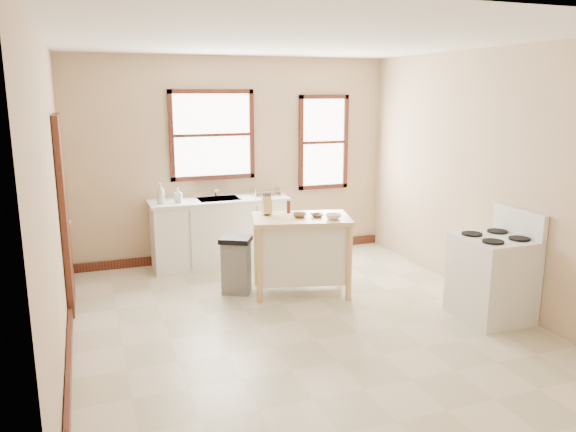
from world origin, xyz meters
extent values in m
plane|color=beige|center=(0.00, 0.00, 0.00)|extent=(5.00, 5.00, 0.00)
plane|color=white|center=(0.00, 0.00, 2.80)|extent=(5.00, 5.00, 0.00)
cube|color=#CBAE85|center=(0.00, 2.50, 1.40)|extent=(4.50, 0.04, 2.80)
cube|color=#CBAE85|center=(-2.25, 0.00, 1.40)|extent=(0.04, 5.00, 2.80)
cube|color=#CBAE85|center=(2.25, 0.00, 1.40)|extent=(0.04, 5.00, 2.80)
cube|color=#3D1410|center=(-2.21, 1.30, 1.05)|extent=(0.06, 0.90, 2.10)
cube|color=#3D1410|center=(0.00, 2.47, 0.06)|extent=(4.50, 0.04, 0.12)
cube|color=#3D1410|center=(-2.22, 0.00, 0.06)|extent=(0.04, 5.00, 0.12)
cylinder|color=silver|center=(-0.30, 2.38, 1.03)|extent=(0.03, 0.03, 0.22)
imported|color=#B2B2B2|center=(-1.08, 2.11, 1.05)|extent=(0.13, 0.13, 0.26)
imported|color=#B2B2B2|center=(-0.85, 2.12, 1.02)|extent=(0.11, 0.11, 0.19)
cylinder|color=#481E13|center=(0.28, 1.05, 0.99)|extent=(0.06, 0.06, 0.15)
imported|color=brown|center=(0.32, 0.79, 0.93)|extent=(0.23, 0.23, 0.04)
imported|color=brown|center=(0.51, 0.73, 0.93)|extent=(0.16, 0.16, 0.04)
imported|color=silver|center=(0.64, 0.56, 0.94)|extent=(0.26, 0.26, 0.06)
camera|label=1|loc=(-1.98, -5.09, 2.33)|focal=35.00mm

